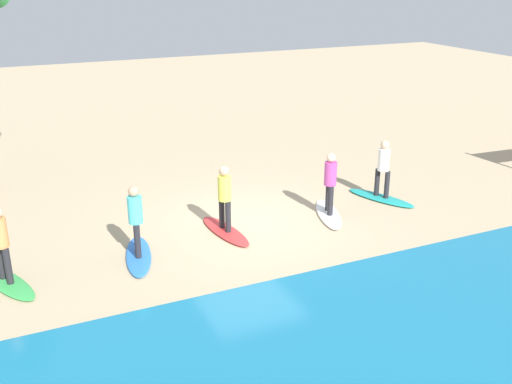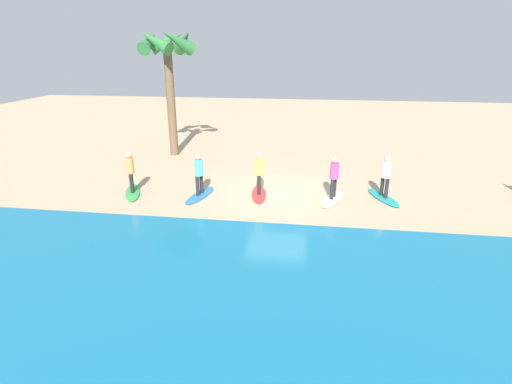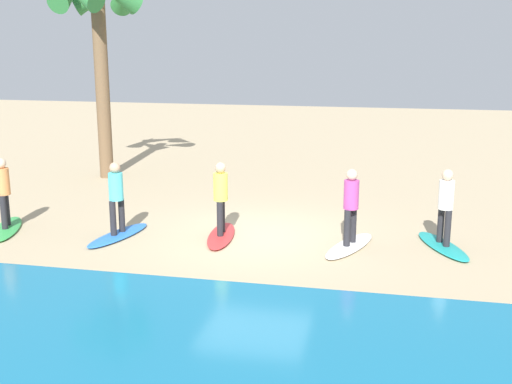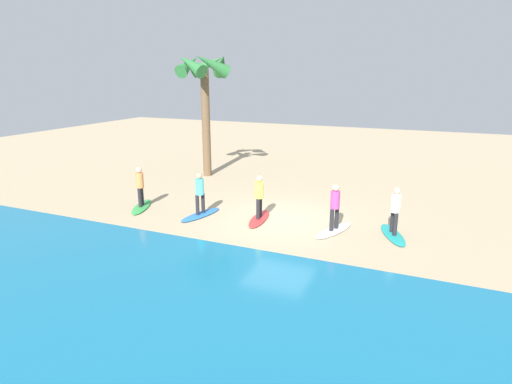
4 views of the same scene
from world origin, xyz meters
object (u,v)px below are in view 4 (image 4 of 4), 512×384
object	(u,v)px
surfboard_white	(334,231)
palm_tree	(204,76)
surfer_teal	(395,207)
surfer_green	(140,184)
surfboard_blue	(201,215)
surfer_white	(335,204)
surfboard_green	(142,207)
surfboard_red	(259,219)
surfboard_teal	(393,235)
surfer_red	(259,194)
surfer_blue	(200,190)

from	to	relation	value
surfboard_white	palm_tree	bearing A→B (deg)	-105.16
surfer_teal	surfer_green	distance (m)	9.98
surfboard_white	surfer_green	xyz separation A→B (m)	(7.98, 0.41, 0.99)
surfboard_blue	palm_tree	bearing A→B (deg)	-140.36
surfer_white	surfboard_green	size ratio (longest dim) A/B	0.78
surfer_teal	surfboard_red	distance (m)	4.97
surfboard_teal	surfer_white	distance (m)	2.24
surfboard_teal	surfer_green	size ratio (longest dim) A/B	1.28
surfboard_teal	surfboard_green	distance (m)	9.98
surfboard_green	palm_tree	xyz separation A→B (m)	(0.33, -6.14, 5.19)
surfboard_blue	surfboard_green	world-z (taller)	same
surfer_white	surfboard_blue	size ratio (longest dim) A/B	0.78
surfer_white	surfboard_blue	bearing A→B (deg)	3.69
surfboard_red	surfer_white	bearing A→B (deg)	80.17
surfboard_teal	surfer_white	size ratio (longest dim) A/B	1.28
surfer_teal	surfboard_white	distance (m)	2.24
surfer_red	surfer_green	xyz separation A→B (m)	(5.08, 0.53, 0.00)
surfboard_teal	palm_tree	size ratio (longest dim) A/B	0.32
surfer_teal	surfer_white	size ratio (longest dim) A/B	1.00
surfboard_blue	surfboard_green	distance (m)	2.78
surfer_red	palm_tree	bearing A→B (deg)	-46.02
surfer_teal	surfer_green	xyz separation A→B (m)	(9.94, 0.82, 0.00)
surfer_green	palm_tree	bearing A→B (deg)	-86.92
surfer_blue	surfboard_green	distance (m)	2.96
surfboard_teal	surfboard_white	xyz separation A→B (m)	(1.96, 0.41, 0.00)
surfboard_red	surfer_red	size ratio (longest dim) A/B	1.28
surfboard_teal	palm_tree	world-z (taller)	palm_tree
surfboard_red	surfer_blue	size ratio (longest dim) A/B	1.28
surfboard_red	surfboard_teal	bearing A→B (deg)	86.02
surfboard_teal	surfboard_blue	size ratio (longest dim) A/B	1.00
surfer_white	palm_tree	xyz separation A→B (m)	(8.31, -5.73, 4.20)
surfboard_red	surfboard_green	xyz separation A→B (m)	(5.08, 0.53, 0.00)
surfboard_white	surfer_red	bearing A→B (deg)	-73.03
surfer_teal	surfer_white	world-z (taller)	same
surfer_teal	surfer_red	bearing A→B (deg)	3.38
surfboard_blue	surfer_blue	world-z (taller)	surfer_blue
surfboard_green	surfboard_teal	bearing A→B (deg)	72.39
surfboard_teal	surfboard_red	xyz separation A→B (m)	(4.86, 0.29, 0.00)
surfboard_blue	palm_tree	world-z (taller)	palm_tree
surfboard_white	surfer_green	distance (m)	8.05
surfer_blue	surfboard_teal	bearing A→B (deg)	-174.04
surfer_teal	surfboard_red	xyz separation A→B (m)	(4.86, 0.29, -0.99)
surfboard_white	palm_tree	world-z (taller)	palm_tree
surfer_red	surfer_blue	distance (m)	2.34
surfer_green	surfer_teal	bearing A→B (deg)	-175.28
surfer_blue	surfer_green	world-z (taller)	same
surfboard_white	surfer_white	world-z (taller)	surfer_white
surfboard_white	surfer_blue	distance (m)	5.30
surfer_teal	surfboard_white	xyz separation A→B (m)	(1.96, 0.41, -0.99)
surfboard_white	surfboard_blue	distance (m)	5.21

